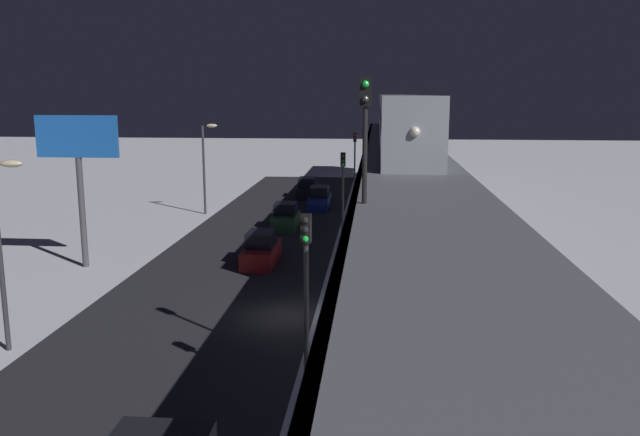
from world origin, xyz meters
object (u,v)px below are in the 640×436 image
(sedan_red, at_px, (261,251))
(rail_signal, at_px, (365,118))
(traffic_light_far, at_px, (355,155))
(sedan_green, at_px, (286,218))
(sedan_black, at_px, (307,189))
(traffic_light_mid, at_px, (343,187))
(commercial_billboard, at_px, (78,152))
(subway_train, at_px, (397,114))
(traffic_light_near, at_px, (306,283))
(sedan_blue, at_px, (320,200))

(sedan_red, bearing_deg, rail_signal, -68.87)
(rail_signal, distance_m, traffic_light_far, 42.84)
(sedan_green, relative_size, sedan_black, 0.89)
(rail_signal, distance_m, sedan_black, 43.70)
(traffic_light_mid, bearing_deg, rail_signal, 94.92)
(commercial_billboard, bearing_deg, rail_signal, 137.91)
(subway_train, height_order, traffic_light_mid, subway_train)
(commercial_billboard, bearing_deg, subway_train, -132.69)
(sedan_red, distance_m, traffic_light_mid, 7.03)
(rail_signal, distance_m, traffic_light_near, 5.52)
(rail_signal, bearing_deg, sedan_blue, -82.63)
(subway_train, relative_size, traffic_light_near, 8.67)
(commercial_billboard, bearing_deg, sedan_blue, -119.78)
(sedan_red, height_order, traffic_light_mid, traffic_light_mid)
(rail_signal, relative_size, sedan_black, 0.89)
(sedan_green, xyz_separation_m, sedan_black, (-0.00, -15.12, 0.00))
(sedan_green, xyz_separation_m, commercial_billboard, (10.27, 12.11, 6.03))
(traffic_light_mid, height_order, traffic_light_far, same)
(traffic_light_near, distance_m, traffic_light_far, 43.45)
(traffic_light_far, bearing_deg, sedan_black, 1.54)
(traffic_light_near, bearing_deg, sedan_black, -83.81)
(rail_signal, xyz_separation_m, sedan_red, (6.49, -16.79, -8.54))
(rail_signal, height_order, traffic_light_near, rail_signal)
(traffic_light_near, height_order, commercial_billboard, commercial_billboard)
(sedan_blue, xyz_separation_m, sedan_red, (1.80, 19.44, 0.01))
(sedan_red, relative_size, traffic_light_far, 0.72)
(sedan_green, bearing_deg, sedan_red, -90.00)
(sedan_blue, bearing_deg, commercial_billboard, -119.78)
(traffic_light_near, bearing_deg, sedan_blue, -85.54)
(sedan_blue, height_order, sedan_red, same)
(sedan_black, bearing_deg, sedan_red, -90.00)
(subway_train, xyz_separation_m, traffic_light_far, (3.80, -7.00, -4.19))
(traffic_light_mid, bearing_deg, sedan_black, -77.72)
(sedan_green, bearing_deg, subway_train, 44.10)
(sedan_red, bearing_deg, sedan_blue, 84.71)
(sedan_black, height_order, traffic_light_mid, traffic_light_mid)
(rail_signal, bearing_deg, sedan_green, -76.61)
(sedan_blue, distance_m, commercial_billboard, 25.04)
(sedan_black, distance_m, traffic_light_mid, 22.37)
(sedan_black, height_order, sedan_red, same)
(rail_signal, bearing_deg, traffic_light_mid, -85.08)
(commercial_billboard, bearing_deg, traffic_light_far, -118.69)
(traffic_light_near, bearing_deg, sedan_red, -75.17)
(subway_train, bearing_deg, traffic_light_far, -61.51)
(traffic_light_far, bearing_deg, traffic_light_mid, 90.00)
(subway_train, distance_m, commercial_billboard, 27.73)
(traffic_light_far, bearing_deg, commercial_billboard, 61.31)
(traffic_light_near, xyz_separation_m, commercial_billboard, (14.97, -16.10, 2.63))
(sedan_blue, relative_size, sedan_red, 1.01)
(subway_train, bearing_deg, sedan_green, 44.10)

